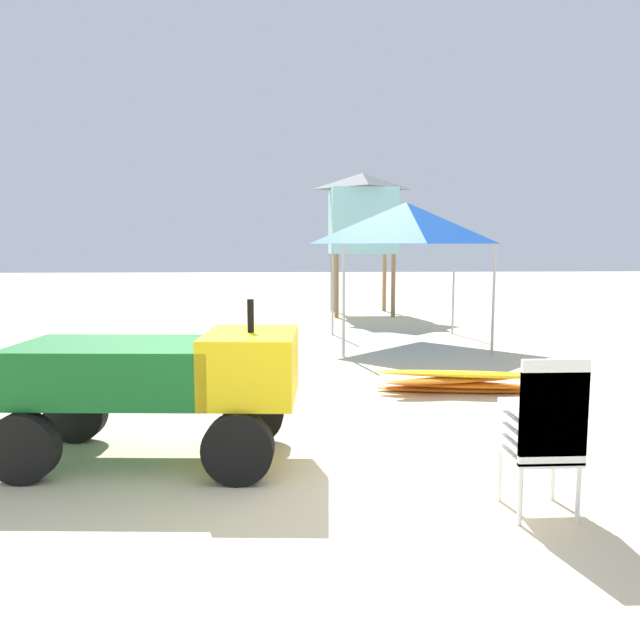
% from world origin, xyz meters
% --- Properties ---
extents(ground, '(80.00, 80.00, 0.00)m').
position_xyz_m(ground, '(0.00, 0.00, 0.00)').
color(ground, beige).
extents(utility_cart, '(2.62, 1.44, 1.50)m').
position_xyz_m(utility_cart, '(-1.63, 0.61, 0.78)').
color(utility_cart, '#146023').
rests_on(utility_cart, ground).
extents(stacked_plastic_chairs, '(0.48, 0.48, 1.20)m').
position_xyz_m(stacked_plastic_chairs, '(1.36, -0.75, 0.70)').
color(stacked_plastic_chairs, white).
rests_on(stacked_plastic_chairs, ground).
extents(surfboard_pile, '(2.57, 0.79, 0.32)m').
position_xyz_m(surfboard_pile, '(1.85, 3.03, 0.16)').
color(surfboard_pile, orange).
rests_on(surfboard_pile, ground).
extents(popup_canopy, '(2.75, 2.75, 2.81)m').
position_xyz_m(popup_canopy, '(1.85, 7.23, 2.40)').
color(popup_canopy, '#B2B2B7').
rests_on(popup_canopy, ground).
extents(lifeguard_tower, '(1.98, 1.98, 3.98)m').
position_xyz_m(lifeguard_tower, '(1.63, 12.63, 2.87)').
color(lifeguard_tower, olive).
rests_on(lifeguard_tower, ground).
extents(traffic_cone_near, '(0.41, 0.41, 0.59)m').
position_xyz_m(traffic_cone_near, '(-2.47, 4.18, 0.30)').
color(traffic_cone_near, orange).
rests_on(traffic_cone_near, ground).
extents(traffic_cone_far, '(0.42, 0.42, 0.60)m').
position_xyz_m(traffic_cone_far, '(-1.79, 5.55, 0.30)').
color(traffic_cone_far, orange).
rests_on(traffic_cone_far, ground).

